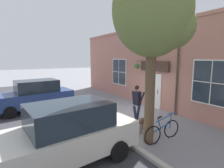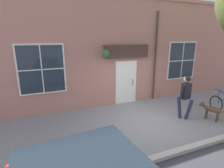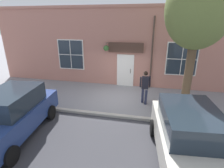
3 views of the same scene
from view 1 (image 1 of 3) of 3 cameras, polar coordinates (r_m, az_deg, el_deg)
The scene contains 10 objects.
ground_plane at distance 9.84m, azimuth 4.13°, elevation -9.42°, with size 90.00×90.00×0.00m, color gray.
curb_and_road at distance 8.12m, azimuth -32.76°, elevation -14.63°, with size 10.10×28.00×0.12m.
storefront_facade at distance 10.94m, azimuth 14.26°, elevation 5.57°, with size 0.95×18.00×5.04m.
pedestrian_walking at distance 8.29m, azimuth 8.20°, elevation -5.18°, with size 0.63×0.55×1.77m.
dog_on_leash at distance 7.50m, azimuth 9.98°, elevation -11.73°, with size 1.04×0.45×0.66m.
street_tree_by_curb at distance 6.28m, azimuth 13.92°, elevation 21.10°, with size 2.73×2.46×6.03m.
leaning_bicycle at distance 6.88m, azimuth 16.18°, elevation -14.43°, with size 1.74×0.18×1.00m.
parked_car_nearest_curb at distance 11.16m, azimuth -23.95°, elevation -3.33°, with size 4.44×2.22×1.75m.
parked_car_mid_block at distance 5.34m, azimuth -15.12°, elevation -15.45°, with size 4.44×2.22×1.75m.
fire_hydrant at distance 12.87m, azimuth -14.46°, elevation -3.57°, with size 0.34×0.20×0.77m.
Camera 1 is at (5.56, 7.54, 3.01)m, focal length 28.00 mm.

